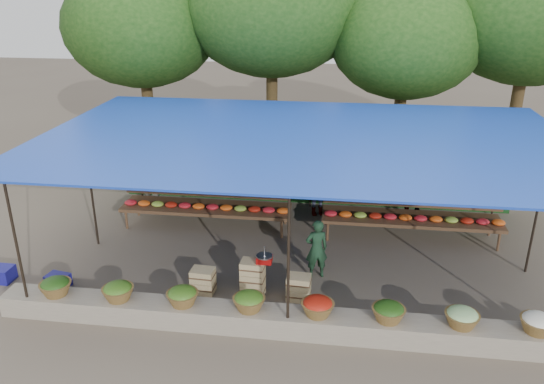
# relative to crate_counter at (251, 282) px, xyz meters

# --- Properties ---
(ground) EXTENTS (60.00, 60.00, 0.00)m
(ground) POSITION_rel_crate_counter_xyz_m (0.84, 1.69, -0.31)
(ground) COLOR brown
(ground) RESTS_ON ground
(stone_curb) EXTENTS (10.60, 0.55, 0.40)m
(stone_curb) POSITION_rel_crate_counter_xyz_m (0.84, -1.06, -0.11)
(stone_curb) COLOR slate
(stone_curb) RESTS_ON ground
(stall_canopy) EXTENTS (10.80, 6.60, 2.82)m
(stall_canopy) POSITION_rel_crate_counter_xyz_m (0.84, 1.75, 2.37)
(stall_canopy) COLOR black
(stall_canopy) RESTS_ON ground
(produce_baskets) EXTENTS (8.98, 0.58, 0.34)m
(produce_baskets) POSITION_rel_crate_counter_xyz_m (0.74, -1.06, 0.25)
(produce_baskets) COLOR brown
(produce_baskets) RESTS_ON stone_curb
(netting_backdrop) EXTENTS (10.60, 0.06, 2.50)m
(netting_backdrop) POSITION_rel_crate_counter_xyz_m (0.84, 4.84, 0.94)
(netting_backdrop) COLOR #1A491C
(netting_backdrop) RESTS_ON ground
(tree_row) EXTENTS (16.51, 5.50, 7.12)m
(tree_row) POSITION_rel_crate_counter_xyz_m (1.35, 7.78, 4.39)
(tree_row) COLOR #352713
(tree_row) RESTS_ON ground
(fruit_table_left) EXTENTS (4.21, 0.95, 0.93)m
(fruit_table_left) POSITION_rel_crate_counter_xyz_m (-1.65, 3.05, 0.30)
(fruit_table_left) COLOR #47341C
(fruit_table_left) RESTS_ON ground
(fruit_table_right) EXTENTS (4.21, 0.95, 0.93)m
(fruit_table_right) POSITION_rel_crate_counter_xyz_m (3.35, 3.05, 0.30)
(fruit_table_right) COLOR #47341C
(fruit_table_right) RESTS_ON ground
(crate_counter) EXTENTS (2.37, 0.37, 0.77)m
(crate_counter) POSITION_rel_crate_counter_xyz_m (0.00, 0.00, 0.00)
(crate_counter) COLOR tan
(crate_counter) RESTS_ON ground
(weighing_scale) EXTENTS (0.31, 0.31, 0.33)m
(weighing_scale) POSITION_rel_crate_counter_xyz_m (0.26, 0.00, 0.54)
(weighing_scale) COLOR #AA0D0D
(weighing_scale) RESTS_ON crate_counter
(vendor_seated) EXTENTS (0.54, 0.44, 1.29)m
(vendor_seated) POSITION_rel_crate_counter_xyz_m (1.21, 0.91, 0.33)
(vendor_seated) COLOR #1B3D25
(vendor_seated) RESTS_ON ground
(customer_left) EXTENTS (0.86, 0.69, 1.67)m
(customer_left) POSITION_rel_crate_counter_xyz_m (-3.27, 3.58, 0.53)
(customer_left) COLOR slate
(customer_left) RESTS_ON ground
(customer_mid) EXTENTS (1.21, 0.92, 1.65)m
(customer_mid) POSITION_rel_crate_counter_xyz_m (1.08, 4.07, 0.52)
(customer_mid) COLOR slate
(customer_mid) RESTS_ON ground
(customer_right) EXTENTS (1.17, 0.83, 1.85)m
(customer_right) POSITION_rel_crate_counter_xyz_m (3.46, 4.04, 0.61)
(customer_right) COLOR slate
(customer_right) RESTS_ON ground
(blue_crate_front) EXTENTS (0.53, 0.39, 0.31)m
(blue_crate_front) POSITION_rel_crate_counter_xyz_m (-5.23, -0.13, -0.16)
(blue_crate_front) COLOR navy
(blue_crate_front) RESTS_ON ground
(blue_crate_back) EXTENTS (0.49, 0.40, 0.27)m
(blue_crate_back) POSITION_rel_crate_counter_xyz_m (-3.94, -0.20, -0.18)
(blue_crate_back) COLOR navy
(blue_crate_back) RESTS_ON ground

